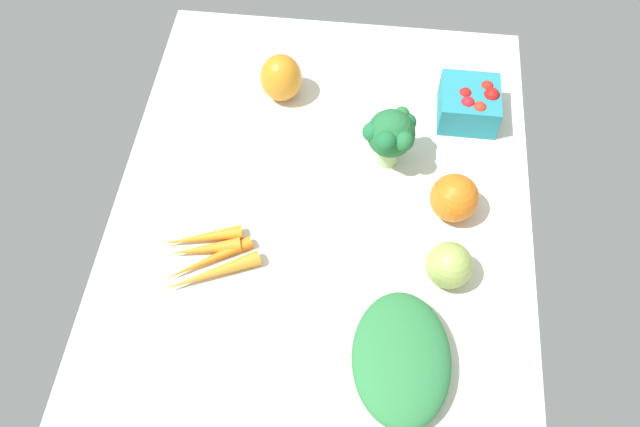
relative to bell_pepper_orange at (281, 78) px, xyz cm
name	(u,v)px	position (x,y,z in cm)	size (l,w,h in cm)	color
tablecloth	(320,222)	(29.06, 11.03, -6.01)	(104.00, 76.00, 2.00)	silver
bell_pepper_orange	(281,78)	(0.00, 0.00, 0.00)	(8.38, 8.38, 10.01)	orange
heirloom_tomato_green	(449,265)	(38.11, 33.66, -1.02)	(7.97, 7.97, 7.97)	#9AB255
broccoli_head	(391,135)	(14.74, 22.40, 3.14)	(9.95, 9.66, 12.67)	#9EC27F
carrot_bunch	(207,256)	(39.44, -7.50, -3.75)	(15.05, 18.56, 2.66)	orange
heirloom_tomato_orange	(454,198)	(24.68, 34.43, -0.65)	(8.72, 8.72, 8.72)	orange
leafy_greens_clump	(401,358)	(54.73, 26.54, -1.96)	(22.37, 15.46, 6.09)	#2F7E42
berry_basket	(470,103)	(1.53, 37.47, -1.26)	(11.36, 11.36, 8.15)	teal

